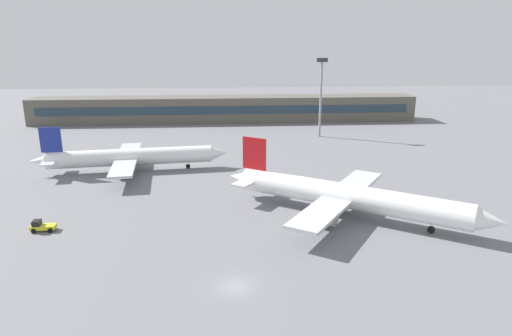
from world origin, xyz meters
TOP-DOWN VIEW (x-y plane):
  - ground_plane at (0.00, 40.00)m, footprint 400.00×400.00m
  - terminal_building at (0.00, 113.76)m, footprint 136.79×12.13m
  - airplane_near at (19.17, 20.26)m, footprint 39.74×30.09m
  - airplane_mid at (-21.28, 50.13)m, footprint 42.62×29.87m
  - baggage_tug_yellow at (-28.88, 17.97)m, footprint 3.64×1.90m
  - floodlight_tower_west at (28.30, 84.40)m, footprint 3.20×0.80m

SIDE VIEW (x-z plane):
  - ground_plane at x=0.00m, z-range 0.00..0.00m
  - baggage_tug_yellow at x=-28.88m, z-range -0.08..1.67m
  - airplane_mid at x=-21.28m, z-range -2.05..8.48m
  - airplane_near at x=19.17m, z-range -2.22..9.16m
  - terminal_building at x=0.00m, z-range 0.00..9.00m
  - floodlight_tower_west at x=28.30m, z-range 1.98..25.38m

